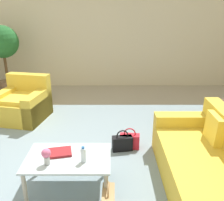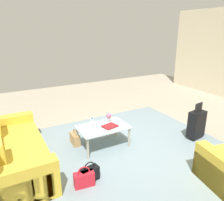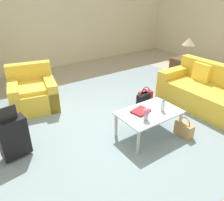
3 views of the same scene
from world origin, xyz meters
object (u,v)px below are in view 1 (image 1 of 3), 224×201
Objects in this scene: coffee_table_book at (60,152)px; flower_vase at (47,155)px; water_bottle at (84,155)px; potted_ficus at (3,48)px; armchair at (24,104)px; handbag_red at (130,141)px; handbag_tan at (109,200)px; coffee_table at (69,161)px; couch at (216,173)px; handbag_black at (123,143)px.

flower_vase is (-0.10, -0.23, 0.11)m from coffee_table_book.
water_bottle is 0.38m from coffee_table_book.
coffee_table_book is at bearing -60.12° from potted_ficus.
water_bottle is (1.49, -2.27, 0.25)m from armchair.
water_bottle is 0.57× the size of handbag_red.
coffee_table_book reaches higher than handbag_red.
handbag_tan is 0.20× the size of potted_ficus.
coffee_table is 3.56× the size of coffee_table_book.
coffee_table is at bearing 176.82° from couch.
potted_ficus is at bearing 117.22° from flower_vase.
handbag_red is at bearing 30.31° from handbag_black.
handbag_red is (0.63, 1.07, -0.42)m from water_bottle.
handbag_black is at bearing -149.69° from handbag_red.
water_bottle is at bearing 6.79° from flower_vase.
coffee_table reaches higher than handbag_tan.
coffee_table is 1.17m from handbag_black.
couch is at bearing -17.57° from coffee_table_book.
couch is 11.01× the size of flower_vase.
couch is 1.80m from coffee_table.
armchair reaches higher than handbag_red.
flower_vase is 0.12× the size of potted_ficus.
armchair is 3.04× the size of handbag_tan.
handbag_black is (0.70, 0.90, -0.27)m from coffee_table.
handbag_tan is (-0.21, -1.27, 0.00)m from handbag_black.
handbag_black is (0.50, 1.00, -0.42)m from water_bottle.
flower_vase is at bearing 163.13° from handbag_tan.
handbag_tan is at bearing -36.51° from coffee_table.
potted_ficus is at bearing 123.54° from handbag_tan.
water_bottle is at bearing 137.94° from handbag_tan.
couch reaches higher than coffee_table.
flower_vase is (1.07, -2.32, 0.28)m from armchair.
coffee_table is 0.16m from coffee_table_book.
coffee_table_book is at bearing 144.03° from handbag_tan.
armchair is at bearing 106.96° from coffee_table_book.
flower_vase is (-0.42, -0.05, 0.03)m from water_bottle.
water_bottle is 1.31m from handbag_red.
handbag_black is 0.14m from handbag_red.
handbag_tan is 1.38m from handbag_red.
water_bottle is at bearing -116.73° from handbag_black.
handbag_black is (-1.10, 1.00, -0.17)m from couch.
couch is 1.34m from handbag_tan.
potted_ficus is (-2.40, 3.80, 0.67)m from water_bottle.
armchair is at bearing 114.68° from flower_vase.
armchair is 2.40m from coffee_table_book.
coffee_table is at bearing 153.43° from water_bottle.
flower_vase is 1.60m from handbag_red.
coffee_table is 5.06× the size of flower_vase.
handbag_tan and handbag_red have the same top height.
coffee_table_book is at bearing 174.64° from couch.
armchair is at bearing 147.40° from handbag_black.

